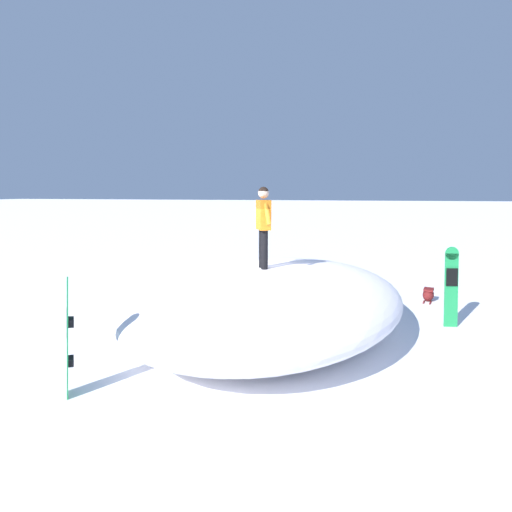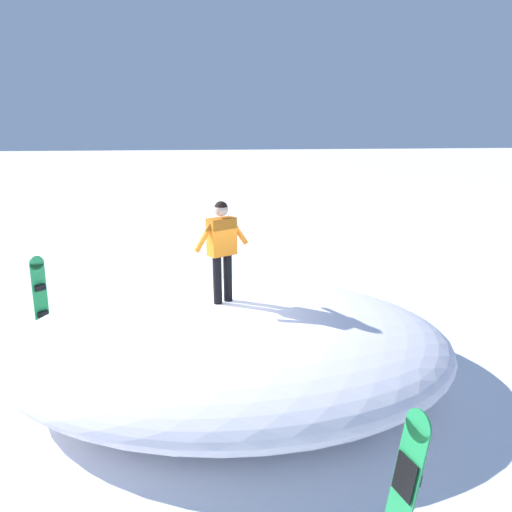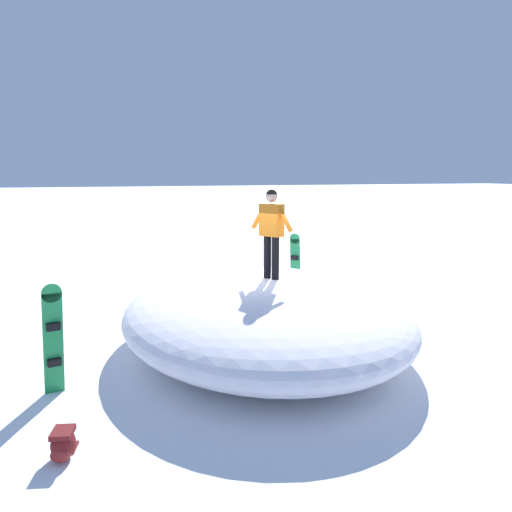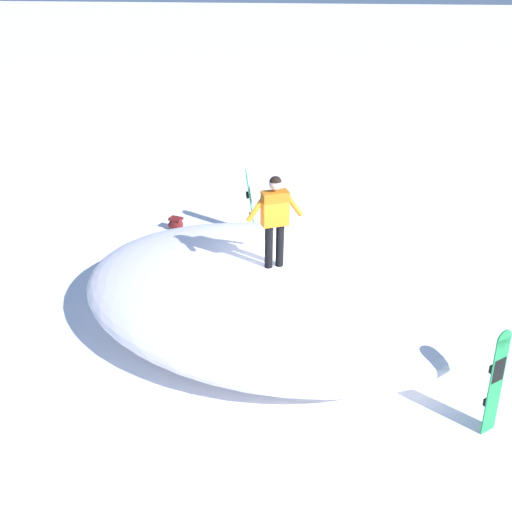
# 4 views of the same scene
# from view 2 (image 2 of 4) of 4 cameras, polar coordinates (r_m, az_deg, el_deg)

# --- Properties ---
(ground) EXTENTS (240.00, 240.00, 0.00)m
(ground) POSITION_cam_2_polar(r_m,az_deg,el_deg) (7.66, -7.47, -15.29)
(ground) COLOR white
(snow_mound) EXTENTS (8.06, 6.54, 1.28)m
(snow_mound) POSITION_cam_2_polar(r_m,az_deg,el_deg) (7.31, -3.44, -11.06)
(snow_mound) COLOR white
(snow_mound) RESTS_ON ground
(snowboarder_standing) EXTENTS (0.94, 0.51, 1.66)m
(snowboarder_standing) POSITION_cam_2_polar(r_m,az_deg,el_deg) (6.88, -4.50, 1.65)
(snowboarder_standing) COLOR black
(snowboarder_standing) RESTS_ON snow_mound
(snowboard_primary_upright) EXTENTS (0.29, 0.32, 1.69)m
(snowboard_primary_upright) POSITION_cam_2_polar(r_m,az_deg,el_deg) (4.54, 18.78, -27.40)
(snowboard_primary_upright) COLOR #1E8C47
(snowboard_primary_upright) RESTS_ON ground
(snowboard_secondary_upright) EXTENTS (0.30, 0.28, 1.70)m
(snowboard_secondary_upright) POSITION_cam_2_polar(r_m,az_deg,el_deg) (9.52, -26.44, -4.71)
(snowboard_secondary_upright) COLOR #1E8C47
(snowboard_secondary_upright) RESTS_ON ground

